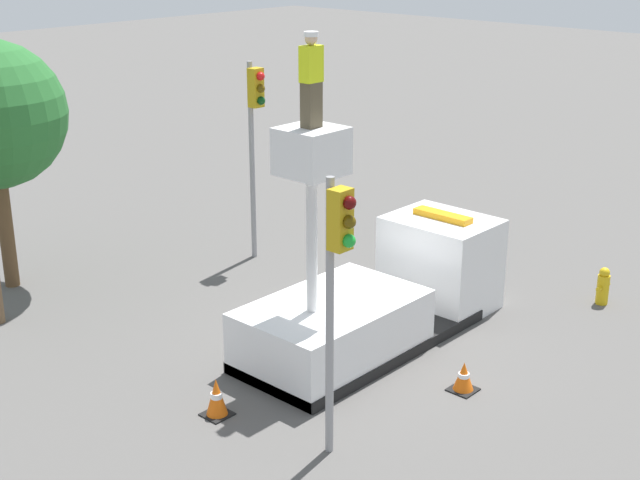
{
  "coord_description": "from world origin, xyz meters",
  "views": [
    {
      "loc": [
        -13.43,
        -11.08,
        8.59
      ],
      "look_at": [
        -2.54,
        -1.11,
        3.34
      ],
      "focal_mm": 50.0,
      "sensor_mm": 36.0,
      "label": 1
    }
  ],
  "objects_px": {
    "fire_hydrant": "(603,286)",
    "traffic_cone_rear": "(217,398)",
    "worker": "(311,80)",
    "traffic_light_across": "(255,122)",
    "traffic_light_pole": "(337,265)",
    "traffic_cone_curbside": "(464,377)",
    "bucket_truck": "(379,298)"
  },
  "relations": [
    {
      "from": "fire_hydrant",
      "to": "traffic_cone_rear",
      "type": "xyz_separation_m",
      "value": [
        -9.64,
        2.91,
        -0.09
      ]
    },
    {
      "from": "worker",
      "to": "traffic_light_across",
      "type": "bearing_deg",
      "value": 55.74
    },
    {
      "from": "fire_hydrant",
      "to": "traffic_light_pole",
      "type": "bearing_deg",
      "value": 177.14
    },
    {
      "from": "traffic_light_across",
      "to": "traffic_cone_rear",
      "type": "height_order",
      "value": "traffic_light_across"
    },
    {
      "from": "fire_hydrant",
      "to": "traffic_cone_curbside",
      "type": "bearing_deg",
      "value": 179.28
    },
    {
      "from": "traffic_light_pole",
      "to": "fire_hydrant",
      "type": "bearing_deg",
      "value": -2.86
    },
    {
      "from": "bucket_truck",
      "to": "traffic_light_across",
      "type": "distance_m",
      "value": 6.4
    },
    {
      "from": "traffic_light_across",
      "to": "bucket_truck",
      "type": "bearing_deg",
      "value": -106.44
    },
    {
      "from": "traffic_light_pole",
      "to": "traffic_cone_rear",
      "type": "distance_m",
      "value": 4.01
    },
    {
      "from": "bucket_truck",
      "to": "fire_hydrant",
      "type": "relative_size",
      "value": 7.28
    },
    {
      "from": "fire_hydrant",
      "to": "traffic_cone_curbside",
      "type": "distance_m",
      "value": 5.79
    },
    {
      "from": "traffic_cone_rear",
      "to": "traffic_cone_curbside",
      "type": "bearing_deg",
      "value": -36.37
    },
    {
      "from": "traffic_light_across",
      "to": "traffic_cone_rear",
      "type": "relative_size",
      "value": 7.07
    },
    {
      "from": "traffic_light_across",
      "to": "worker",
      "type": "bearing_deg",
      "value": -124.26
    },
    {
      "from": "worker",
      "to": "fire_hydrant",
      "type": "bearing_deg",
      "value": -21.57
    },
    {
      "from": "bucket_truck",
      "to": "traffic_light_pole",
      "type": "height_order",
      "value": "bucket_truck"
    },
    {
      "from": "traffic_light_pole",
      "to": "traffic_light_across",
      "type": "distance_m",
      "value": 9.74
    },
    {
      "from": "fire_hydrant",
      "to": "traffic_light_across",
      "type": "bearing_deg",
      "value": 112.15
    },
    {
      "from": "traffic_light_pole",
      "to": "fire_hydrant",
      "type": "height_order",
      "value": "traffic_light_pole"
    },
    {
      "from": "bucket_truck",
      "to": "traffic_light_across",
      "type": "height_order",
      "value": "traffic_light_across"
    },
    {
      "from": "worker",
      "to": "traffic_cone_rear",
      "type": "xyz_separation_m",
      "value": [
        -2.49,
        0.09,
        -5.55
      ]
    },
    {
      "from": "traffic_light_across",
      "to": "fire_hydrant",
      "type": "bearing_deg",
      "value": -67.85
    },
    {
      "from": "worker",
      "to": "traffic_light_across",
      "type": "relative_size",
      "value": 0.33
    },
    {
      "from": "fire_hydrant",
      "to": "traffic_cone_rear",
      "type": "distance_m",
      "value": 10.07
    },
    {
      "from": "traffic_light_across",
      "to": "traffic_cone_curbside",
      "type": "xyz_separation_m",
      "value": [
        -2.39,
        -8.27,
        -3.47
      ]
    },
    {
      "from": "traffic_light_across",
      "to": "traffic_cone_rear",
      "type": "bearing_deg",
      "value": -139.04
    },
    {
      "from": "fire_hydrant",
      "to": "traffic_cone_rear",
      "type": "bearing_deg",
      "value": 163.18
    },
    {
      "from": "fire_hydrant",
      "to": "traffic_cone_curbside",
      "type": "height_order",
      "value": "fire_hydrant"
    },
    {
      "from": "bucket_truck",
      "to": "traffic_cone_curbside",
      "type": "bearing_deg",
      "value": -105.47
    },
    {
      "from": "traffic_light_across",
      "to": "traffic_cone_curbside",
      "type": "distance_m",
      "value": 9.28
    },
    {
      "from": "worker",
      "to": "traffic_light_pole",
      "type": "distance_m",
      "value": 3.92
    },
    {
      "from": "bucket_truck",
      "to": "traffic_cone_rear",
      "type": "height_order",
      "value": "bucket_truck"
    }
  ]
}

